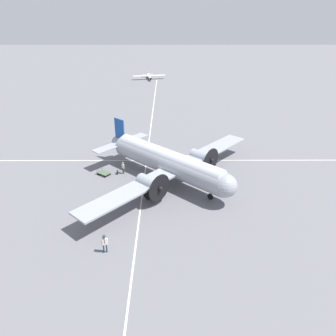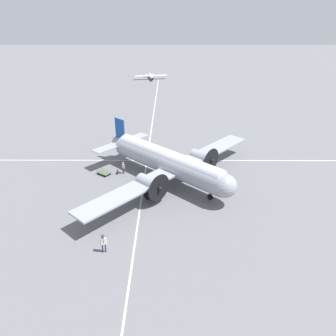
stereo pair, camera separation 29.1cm
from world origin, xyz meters
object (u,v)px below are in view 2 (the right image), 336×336
passenger_boarding (123,166)px  suitcase_near_door (118,172)px  traffic_cone (131,197)px  light_aircraft_distant (151,77)px  crew_foreground (103,242)px  airliner_main (171,163)px  baggage_cart (104,173)px

passenger_boarding → suitcase_near_door: (-0.11, 0.77, -0.78)m
passenger_boarding → traffic_cone: size_ratio=3.39×
light_aircraft_distant → crew_foreground: bearing=-11.0°
crew_foreground → passenger_boarding: crew_foreground is taller
traffic_cone → crew_foreground: bearing=170.9°
airliner_main → suitcase_near_door: 7.62m
light_aircraft_distant → traffic_cone: (-65.40, -1.02, -0.57)m
crew_foreground → light_aircraft_distant: bearing=-105.8°
crew_foreground → traffic_cone: bearing=-114.5°
airliner_main → light_aircraft_distant: bearing=137.8°
baggage_cart → traffic_cone: 7.14m
crew_foreground → baggage_cart: 15.06m
crew_foreground → passenger_boarding: bearing=-104.8°
airliner_main → baggage_cart: size_ratio=11.29×
crew_foreground → baggage_cart: crew_foreground is taller
airliner_main → light_aircraft_distant: airliner_main is taller
passenger_boarding → traffic_cone: bearing=-22.8°
suitcase_near_door → baggage_cart: 1.74m
suitcase_near_door → light_aircraft_distant: light_aircraft_distant is taller
airliner_main → traffic_cone: airliner_main is taller
suitcase_near_door → light_aircraft_distant: bearing=-1.3°
passenger_boarding → traffic_cone: passenger_boarding is taller
baggage_cart → light_aircraft_distant: 59.64m
airliner_main → passenger_boarding: 6.74m
suitcase_near_door → traffic_cone: bearing=-158.6°
crew_foreground → passenger_boarding: size_ratio=1.12×
passenger_boarding → suitcase_near_door: size_ratio=3.18×
suitcase_near_door → baggage_cart: baggage_cart is taller
airliner_main → light_aircraft_distant: size_ratio=2.36×
airliner_main → suitcase_near_door: airliner_main is taller
traffic_cone → baggage_cart: bearing=35.1°
crew_foreground → suitcase_near_door: bearing=-101.9°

